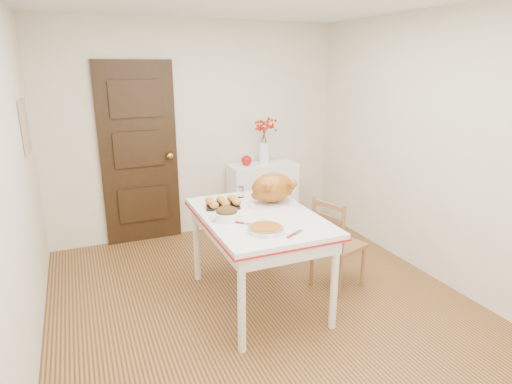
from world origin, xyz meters
name	(u,v)px	position (x,y,z in m)	size (l,w,h in m)	color
floor	(266,309)	(0.00, 0.00, 0.00)	(3.50, 4.00, 0.00)	#412617
wall_back	(198,131)	(0.00, 2.00, 1.25)	(3.50, 0.00, 2.50)	beige
wall_front	(495,285)	(0.00, -2.00, 1.25)	(3.50, 0.00, 2.50)	beige
wall_left	(11,192)	(-1.75, 0.00, 1.25)	(0.00, 4.00, 2.50)	beige
wall_right	(440,150)	(1.75, 0.00, 1.25)	(0.00, 4.00, 2.50)	beige
door_back	(139,154)	(-0.70, 1.97, 1.03)	(0.85, 0.06, 2.06)	black
photo_board	(25,127)	(-1.73, 1.20, 1.50)	(0.03, 0.35, 0.45)	tan
sideboard	(263,196)	(0.75, 1.78, 0.41)	(0.83, 0.37, 0.83)	white
kitchen_table	(258,259)	(-0.01, 0.16, 0.41)	(0.93, 1.35, 0.81)	white
chair_oak	(339,242)	(0.78, 0.12, 0.44)	(0.39, 0.39, 0.88)	brown
berry_vase	(264,142)	(0.76, 1.78, 1.10)	(0.28, 0.28, 0.54)	white
apple	(247,160)	(0.53, 1.78, 0.89)	(0.13, 0.13, 0.13)	#AC0F0E
turkey_platter	(273,189)	(0.21, 0.35, 0.95)	(0.44, 0.36, 0.28)	#8C5316
pumpkin_pie	(266,228)	(-0.11, -0.21, 0.84)	(0.27, 0.27, 0.06)	#974F13
stuffing_dish	(227,214)	(-0.29, 0.14, 0.86)	(0.26, 0.21, 0.10)	#523511
rolls_tray	(223,202)	(-0.21, 0.46, 0.85)	(0.29, 0.23, 0.08)	#C3782D
pie_server	(295,234)	(0.07, -0.35, 0.82)	(0.19, 0.05, 0.01)	silver
carving_knife	(248,224)	(-0.18, -0.03, 0.82)	(0.24, 0.06, 0.01)	silver
drinking_glass	(241,192)	(0.03, 0.66, 0.86)	(0.06, 0.06, 0.10)	white
shaker_pair	(269,187)	(0.34, 0.72, 0.86)	(0.10, 0.04, 0.10)	white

